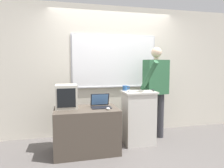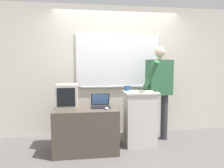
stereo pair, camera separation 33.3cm
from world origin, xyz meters
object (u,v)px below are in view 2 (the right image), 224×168
Objects in this scene: laptop at (100,103)px; computer_mouse_by_keyboard at (154,91)px; wireless_keyboard at (141,91)px; computer_mouse_by_laptop at (107,108)px; person_presenter at (159,86)px; lectern_podium at (140,118)px; side_desk at (86,129)px; coffee_mug at (127,88)px; crt_monitor at (67,96)px.

computer_mouse_by_keyboard is (0.95, 0.01, 0.19)m from laptop.
computer_mouse_by_laptop is at bearing -159.42° from wireless_keyboard.
person_presenter is at bearing 11.68° from laptop.
wireless_keyboard reaches higher than computer_mouse_by_laptop.
wireless_keyboard is (0.00, -0.06, 0.49)m from lectern_podium.
wireless_keyboard is (0.96, 0.07, 0.61)m from side_desk.
laptop is at bearing -178.66° from wireless_keyboard.
person_presenter is 17.60× the size of computer_mouse_by_laptop.
laptop is at bearing -174.09° from lectern_podium.
wireless_keyboard is 3.07× the size of coffee_mug.
computer_mouse_by_keyboard reaches higher than laptop.
wireless_keyboard is at bearing 1.34° from laptop.
crt_monitor reaches higher than coffee_mug.
crt_monitor is at bearing 172.70° from person_presenter.
side_desk is 0.65m from crt_monitor.
computer_mouse_by_laptop is (-0.63, -0.29, 0.26)m from lectern_podium.
laptop reaches higher than computer_mouse_by_laptop.
computer_mouse_by_keyboard reaches higher than computer_mouse_by_laptop.
computer_mouse_by_keyboard is at bearing 14.96° from computer_mouse_by_laptop.
computer_mouse_by_laptop is 0.26× the size of crt_monitor.
wireless_keyboard is at bearing 178.65° from computer_mouse_by_keyboard.
person_presenter is at bearing 27.87° from wireless_keyboard.
wireless_keyboard is at bearing -164.93° from person_presenter.
person_presenter is (1.36, 0.29, 0.67)m from side_desk.
person_presenter reaches higher than crt_monitor.
person_presenter is at bearing 52.17° from computer_mouse_by_keyboard.
wireless_keyboard is at bearing 20.58° from computer_mouse_by_laptop.
crt_monitor reaches higher than computer_mouse_by_laptop.
person_presenter is 4.58× the size of crt_monitor.
coffee_mug is at bearing 143.10° from lectern_podium.
coffee_mug is (0.75, 0.28, 0.64)m from side_desk.
computer_mouse_by_keyboard is (-0.17, -0.22, -0.06)m from person_presenter.
person_presenter reaches higher than laptop.
person_presenter is 1.69m from crt_monitor.
person_presenter is 0.46m from wireless_keyboard.
lectern_podium is 2.24× the size of wireless_keyboard.
coffee_mug is (1.06, 0.16, 0.09)m from crt_monitor.
person_presenter is 0.28m from computer_mouse_by_keyboard.
computer_mouse_by_laptop is at bearing -165.04° from computer_mouse_by_keyboard.
computer_mouse_by_keyboard is 0.49m from coffee_mug.
side_desk is 2.68× the size of crt_monitor.
lectern_podium is at bearing 165.21° from computer_mouse_by_keyboard.
lectern_podium is 0.49m from wireless_keyboard.
side_desk is 2.40× the size of wireless_keyboard.
person_presenter reaches higher than computer_mouse_by_keyboard.
coffee_mug reaches higher than wireless_keyboard.
computer_mouse_by_laptop is at bearing -154.96° from lectern_podium.
crt_monitor is at bearing 177.59° from wireless_keyboard.
laptop is at bearing -179.33° from computer_mouse_by_keyboard.
coffee_mug reaches higher than side_desk.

